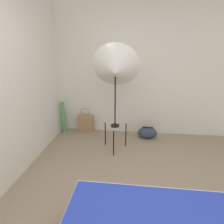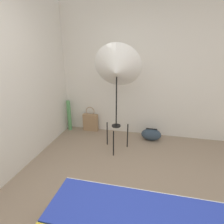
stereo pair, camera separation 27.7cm
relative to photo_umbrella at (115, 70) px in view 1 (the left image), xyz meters
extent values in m
cube|color=silver|center=(0.41, 0.77, -0.12)|extent=(8.00, 0.05, 2.60)
cube|color=silver|center=(-1.31, -0.65, -0.12)|extent=(0.05, 8.00, 2.60)
cube|color=#283DAD|center=(0.64, -1.68, -0.94)|extent=(1.74, 0.48, 0.04)
cylinder|color=black|center=(0.00, -0.22, -1.19)|extent=(0.02, 0.02, 0.46)
cylinder|color=black|center=(-0.19, 0.11, -1.19)|extent=(0.02, 0.02, 0.46)
cylinder|color=black|center=(0.19, 0.11, -1.19)|extent=(0.02, 0.02, 0.46)
cylinder|color=black|center=(0.00, 0.00, -0.96)|extent=(0.16, 0.16, 0.02)
cylinder|color=black|center=(0.00, 0.00, -0.47)|extent=(0.02, 0.02, 0.97)
cone|color=white|center=(0.00, 0.00, 0.01)|extent=(0.77, 0.54, 0.79)
cube|color=#9E7A56|center=(-0.71, 0.65, -1.23)|extent=(0.33, 0.10, 0.38)
torus|color=#9E7A56|center=(-0.71, 0.65, -0.96)|extent=(0.19, 0.01, 0.19)
ellipsoid|color=#2D3D4C|center=(0.62, 0.48, -1.30)|extent=(0.39, 0.24, 0.24)
cube|color=black|center=(0.62, 0.48, -1.17)|extent=(0.21, 0.04, 0.01)
cylinder|color=#56995B|center=(-1.18, 0.59, -1.08)|extent=(0.08, 0.08, 0.68)
camera|label=1|loc=(0.26, -2.80, 0.29)|focal=28.00mm
camera|label=2|loc=(0.54, -2.75, 0.29)|focal=28.00mm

